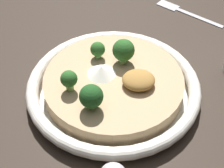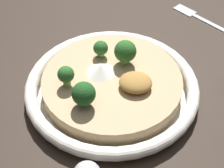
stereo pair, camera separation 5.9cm
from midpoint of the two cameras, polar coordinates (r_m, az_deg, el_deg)
The scene contains 9 objects.
ground_plane at distance 0.61m, azimuth -2.78°, elevation -1.70°, with size 6.00×6.00×0.00m, color #2D231C.
risotto_bowl at distance 0.60m, azimuth -2.84°, elevation -0.47°, with size 0.30×0.30×0.04m.
cheese_sprinkle at distance 0.59m, azimuth -4.94°, elevation 2.17°, with size 0.05×0.05×0.02m.
crispy_onion_garnish at distance 0.56m, azimuth 1.19°, elevation 0.52°, with size 0.05×0.05×0.02m.
broccoli_back_right at distance 0.59m, azimuth -1.18°, elevation 5.47°, with size 0.04×0.04×0.05m.
broccoli_back at distance 0.61m, azimuth -5.42°, elevation 5.58°, with size 0.03×0.03×0.03m.
broccoli_left at distance 0.56m, azimuth -10.48°, elevation 0.57°, with size 0.03×0.03×0.04m.
broccoli_front_left at distance 0.52m, azimuth -7.02°, elevation -2.25°, with size 0.04×0.04×0.04m.
fork_utensil at distance 0.82m, azimuth 9.42°, elevation 11.83°, with size 0.14×0.12×0.00m.
Camera 1 is at (0.00, -0.42, 0.44)m, focal length 55.00 mm.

